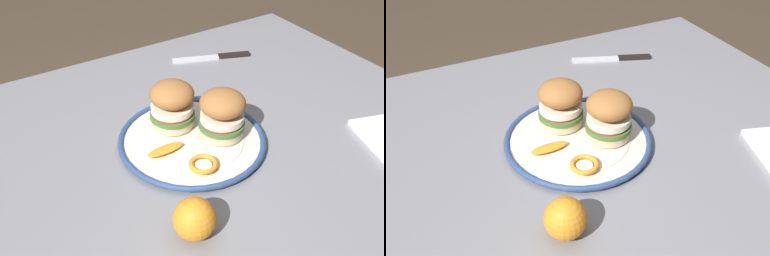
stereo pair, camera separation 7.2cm
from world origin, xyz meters
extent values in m
cube|color=gray|center=(0.00, 0.00, 0.76)|extent=(1.18, 0.89, 0.03)
cube|color=gray|center=(0.53, 0.39, 0.37)|extent=(0.06, 0.06, 0.74)
cylinder|color=silver|center=(-0.02, -0.01, 0.78)|extent=(0.28, 0.28, 0.01)
torus|color=navy|center=(-0.02, -0.01, 0.78)|extent=(0.31, 0.31, 0.01)
cylinder|color=silver|center=(-0.02, -0.01, 0.79)|extent=(0.21, 0.21, 0.00)
cylinder|color=beige|center=(-0.03, 0.05, 0.80)|extent=(0.09, 0.09, 0.02)
cylinder|color=#477033|center=(-0.03, 0.05, 0.81)|extent=(0.10, 0.10, 0.01)
cylinder|color=#BC3828|center=(-0.03, 0.05, 0.82)|extent=(0.08, 0.08, 0.01)
cylinder|color=silver|center=(-0.03, 0.05, 0.83)|extent=(0.09, 0.09, 0.01)
ellipsoid|color=#A36633|center=(-0.03, 0.05, 0.86)|extent=(0.13, 0.13, 0.05)
cylinder|color=beige|center=(0.04, -0.04, 0.80)|extent=(0.09, 0.09, 0.02)
cylinder|color=#477033|center=(0.04, -0.04, 0.81)|extent=(0.10, 0.10, 0.01)
cylinder|color=#BC3828|center=(0.04, -0.04, 0.82)|extent=(0.08, 0.08, 0.01)
cylinder|color=silver|center=(0.04, -0.04, 0.83)|extent=(0.09, 0.09, 0.01)
ellipsoid|color=#A36633|center=(0.04, -0.04, 0.86)|extent=(0.13, 0.13, 0.05)
torus|color=orange|center=(-0.05, -0.10, 0.80)|extent=(0.07, 0.07, 0.01)
cylinder|color=#F4E5C6|center=(-0.05, -0.10, 0.79)|extent=(0.03, 0.03, 0.00)
ellipsoid|color=orange|center=(-0.09, -0.03, 0.79)|extent=(0.08, 0.03, 0.01)
sphere|color=orange|center=(-0.14, -0.22, 0.81)|extent=(0.07, 0.07, 0.07)
cube|color=silver|center=(0.19, 0.30, 0.78)|extent=(0.13, 0.07, 0.01)
cube|color=black|center=(0.29, 0.26, 0.78)|extent=(0.09, 0.05, 0.01)
camera|label=1|loc=(-0.39, -0.61, 1.34)|focal=40.44mm
camera|label=2|loc=(-0.33, -0.65, 1.34)|focal=40.44mm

